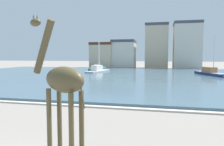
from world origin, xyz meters
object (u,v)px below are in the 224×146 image
giraffe_statue (61,82)px  sailboat_navy (213,74)px  sailboat_grey (99,71)px  sailboat_teal (99,69)px

giraffe_statue → sailboat_navy: (12.97, 33.20, -2.20)m
giraffe_statue → sailboat_grey: sailboat_grey is taller
sailboat_navy → sailboat_teal: size_ratio=1.02×
giraffe_statue → sailboat_grey: size_ratio=0.55×
sailboat_navy → sailboat_teal: (-24.70, 12.15, -0.14)m
sailboat_teal → sailboat_grey: bearing=-73.4°
sailboat_teal → sailboat_grey: sailboat_teal is taller
giraffe_statue → sailboat_navy: sailboat_navy is taller
giraffe_statue → sailboat_grey: (-9.36, 37.39, -2.22)m
giraffe_statue → sailboat_navy: size_ratio=0.57×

